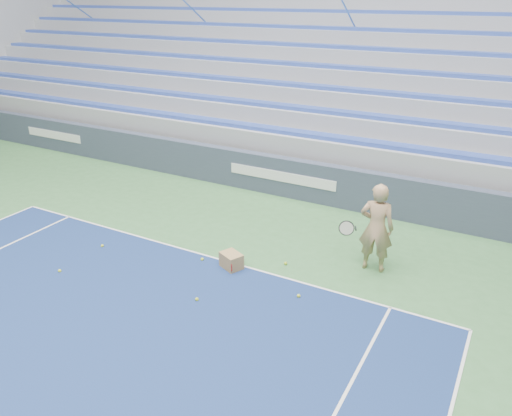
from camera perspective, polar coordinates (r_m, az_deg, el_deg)
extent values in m
cube|color=white|center=(10.97, -6.11, -5.30)|extent=(10.97, 0.05, 0.00)
cube|color=#363F52|center=(13.91, 3.18, 3.60)|extent=(30.00, 0.30, 1.10)
cube|color=white|center=(19.28, -22.11, 7.74)|extent=(2.60, 0.02, 0.28)
cube|color=white|center=(13.76, 2.89, 3.60)|extent=(3.20, 0.02, 0.28)
cube|color=#94969C|center=(17.93, 9.62, 7.89)|extent=(30.00, 8.50, 1.10)
cube|color=#94969C|center=(17.74, 9.79, 10.38)|extent=(30.00, 8.50, 0.50)
cube|color=#2F4AAC|center=(14.16, 4.49, 8.62)|extent=(29.60, 0.42, 0.11)
cube|color=#94969C|center=(18.03, 10.37, 12.18)|extent=(30.00, 7.65, 0.50)
cube|color=#2F4AAC|center=(14.81, 5.95, 11.21)|extent=(29.60, 0.42, 0.11)
cube|color=#94969C|center=(18.34, 10.94, 13.91)|extent=(30.00, 6.80, 0.50)
cube|color=#2F4AAC|center=(15.48, 7.32, 13.57)|extent=(29.60, 0.42, 0.11)
cube|color=#94969C|center=(18.67, 11.49, 15.59)|extent=(30.00, 5.95, 0.50)
cube|color=#2F4AAC|center=(16.19, 8.59, 15.73)|extent=(29.60, 0.42, 0.11)
cube|color=#94969C|center=(19.01, 12.04, 17.21)|extent=(30.00, 5.10, 0.50)
cube|color=#2F4AAC|center=(16.93, 9.77, 17.69)|extent=(29.60, 0.42, 0.11)
cube|color=#94969C|center=(19.37, 12.57, 18.76)|extent=(30.00, 4.25, 0.50)
cube|color=#2F4AAC|center=(17.69, 10.88, 19.48)|extent=(29.60, 0.42, 0.11)
cube|color=#94969C|center=(19.75, 13.10, 20.26)|extent=(30.00, 3.40, 0.50)
cube|color=#2F4AAC|center=(18.47, 11.92, 21.12)|extent=(29.60, 0.42, 0.11)
cube|color=#94969C|center=(20.14, 13.61, 21.69)|extent=(30.00, 2.55, 0.50)
cube|color=#94969C|center=(26.54, -23.91, 16.80)|extent=(0.30, 8.80, 6.10)
cube|color=#94969C|center=(21.71, 14.53, 18.51)|extent=(31.00, 0.40, 7.30)
cylinder|color=#3870C4|center=(24.06, -19.57, 20.66)|extent=(0.05, 8.53, 5.04)
cylinder|color=#3870C4|center=(20.08, -7.03, 21.41)|extent=(0.05, 8.53, 5.04)
cylinder|color=#3870C4|center=(17.31, 10.57, 20.90)|extent=(0.05, 8.53, 5.04)
imported|color=tan|center=(10.26, 13.61, -2.20)|extent=(0.72, 0.51, 1.88)
cylinder|color=black|center=(10.12, 11.32, -2.29)|extent=(0.12, 0.27, 0.08)
cylinder|color=beige|center=(9.86, 10.30, -2.27)|extent=(0.29, 0.16, 0.28)
torus|color=black|center=(9.86, 10.30, -2.27)|extent=(0.31, 0.18, 0.30)
cube|color=#9A794A|center=(10.37, -2.83, -6.03)|extent=(0.54, 0.49, 0.33)
cube|color=#B21E19|center=(10.25, -3.34, -6.45)|extent=(0.33, 0.16, 0.15)
sphere|color=#CBDB2C|center=(10.74, -6.17, -5.85)|extent=(0.07, 0.07, 0.07)
sphere|color=#CBDB2C|center=(9.46, -6.77, -10.32)|extent=(0.07, 0.07, 0.07)
sphere|color=#CBDB2C|center=(10.55, 3.40, -6.33)|extent=(0.07, 0.07, 0.07)
sphere|color=#CBDB2C|center=(11.03, -21.52, -6.69)|extent=(0.07, 0.07, 0.07)
sphere|color=#CBDB2C|center=(10.67, -3.94, -5.98)|extent=(0.07, 0.07, 0.07)
sphere|color=#CBDB2C|center=(9.52, 4.89, -9.98)|extent=(0.07, 0.07, 0.07)
sphere|color=#CBDB2C|center=(11.74, -17.16, -4.15)|extent=(0.07, 0.07, 0.07)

